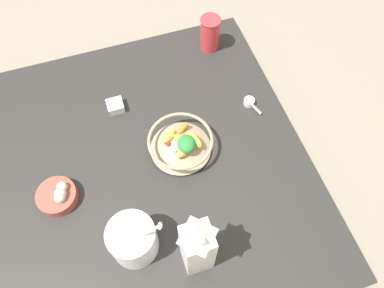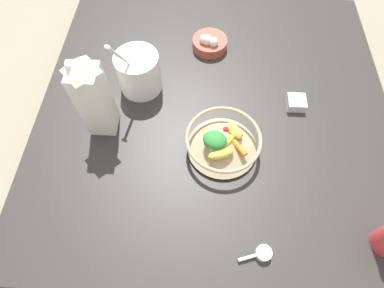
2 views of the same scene
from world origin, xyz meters
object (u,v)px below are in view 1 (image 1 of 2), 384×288
at_px(spice_jar, 115,106).
at_px(garlic_bowl, 58,196).
at_px(milk_carton, 197,247).
at_px(yogurt_tub, 133,239).
at_px(fruit_bowl, 181,143).
at_px(drinking_cup, 210,33).

height_order(spice_jar, garlic_bowl, garlic_bowl).
distance_m(milk_carton, yogurt_tub, 0.18).
xyz_separation_m(fruit_bowl, spice_jar, (-0.16, 0.22, -0.03)).
bearing_deg(fruit_bowl, spice_jar, 126.26).
bearing_deg(milk_carton, drinking_cup, 67.90).
height_order(fruit_bowl, spice_jar, fruit_bowl).
xyz_separation_m(spice_jar, garlic_bowl, (-0.23, -0.26, 0.01)).
bearing_deg(spice_jar, fruit_bowl, -53.74).
xyz_separation_m(milk_carton, yogurt_tub, (-0.15, 0.09, -0.06)).
distance_m(drinking_cup, garlic_bowl, 0.76).
xyz_separation_m(fruit_bowl, drinking_cup, (0.23, 0.39, 0.03)).
xyz_separation_m(milk_carton, spice_jar, (-0.10, 0.56, -0.12)).
distance_m(fruit_bowl, garlic_bowl, 0.39).
relative_size(drinking_cup, spice_jar, 2.47).
relative_size(milk_carton, yogurt_tub, 1.12).
bearing_deg(garlic_bowl, spice_jar, 49.22).
distance_m(milk_carton, drinking_cup, 0.78).
height_order(milk_carton, spice_jar, milk_carton).
distance_m(fruit_bowl, yogurt_tub, 0.33).
bearing_deg(drinking_cup, garlic_bowl, -145.22).
height_order(milk_carton, drinking_cup, milk_carton).
height_order(yogurt_tub, spice_jar, yogurt_tub).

